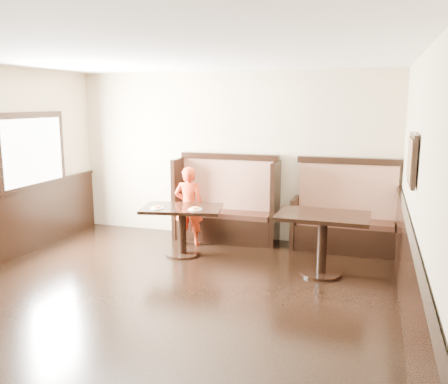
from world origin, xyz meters
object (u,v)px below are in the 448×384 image
at_px(table_neighbor, 323,230).
at_px(booth_neighbor, 346,220).
at_px(child, 189,206).
at_px(table_main, 182,218).
at_px(booth_main, 227,209).

bearing_deg(table_neighbor, booth_neighbor, 80.46).
distance_m(booth_neighbor, child, 2.49).
height_order(table_main, child, child).
bearing_deg(child, booth_neighbor, -177.80).
relative_size(booth_main, booth_neighbor, 1.06).
xyz_separation_m(booth_neighbor, table_neighbor, (-0.23, -1.22, 0.15)).
relative_size(booth_neighbor, table_neighbor, 1.36).
height_order(booth_main, booth_neighbor, same).
bearing_deg(child, table_main, 92.15).
xyz_separation_m(booth_neighbor, table_main, (-2.33, -1.02, 0.09)).
relative_size(table_main, child, 1.00).
height_order(booth_neighbor, child, booth_neighbor).
xyz_separation_m(table_main, child, (-0.11, 0.54, 0.07)).
bearing_deg(booth_main, table_main, -110.54).
bearing_deg(table_main, booth_main, 58.44).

